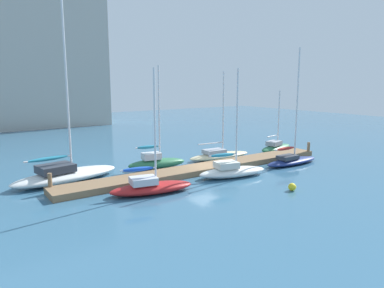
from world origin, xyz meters
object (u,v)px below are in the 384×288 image
sailboat_0 (65,174)px  sailboat_5 (291,159)px  sailboat_4 (219,154)px  mooring_buoy_yellow (292,187)px  sailboat_1 (151,186)px  sailboat_3 (232,170)px  sailboat_2 (156,161)px  sailboat_6 (276,147)px  harbor_building_distant (27,60)px

sailboat_0 → sailboat_5: sailboat_0 is taller
sailboat_4 → mooring_buoy_yellow: sailboat_4 is taller
sailboat_0 → mooring_buoy_yellow: 16.45m
sailboat_1 → sailboat_4: bearing=39.7°
sailboat_0 → sailboat_3: size_ratio=1.62×
sailboat_0 → sailboat_2: bearing=-11.6°
sailboat_0 → sailboat_6: 21.90m
sailboat_3 → sailboat_1: bearing=-167.8°
sailboat_6 → harbor_building_distant: 43.18m
sailboat_2 → sailboat_5: bearing=-18.9°
sailboat_0 → sailboat_6: bearing=-11.8°
sailboat_6 → harbor_building_distant: (-16.91, 38.34, 10.40)m
sailboat_6 → sailboat_4: bearing=163.1°
sailboat_4 → sailboat_0: bearing=-178.2°
sailboat_1 → harbor_building_distant: 44.80m
sailboat_6 → sailboat_1: bearing=-176.4°
sailboat_1 → mooring_buoy_yellow: size_ratio=15.34×
mooring_buoy_yellow → sailboat_3: bearing=100.9°
sailboat_0 → harbor_building_distant: 39.15m
sailboat_6 → harbor_building_distant: harbor_building_distant is taller
sailboat_5 → sailboat_6: sailboat_5 is taller
sailboat_5 → harbor_building_distant: bearing=106.8°
sailboat_2 → sailboat_3: bearing=-49.7°
sailboat_3 → mooring_buoy_yellow: size_ratio=15.53×
sailboat_3 → sailboat_5: 7.21m
sailboat_3 → harbor_building_distant: (-6.12, 43.50, 10.33)m
sailboat_1 → sailboat_0: bearing=133.5°
sailboat_3 → sailboat_5: size_ratio=0.81×
sailboat_6 → harbor_building_distant: bearing=101.2°
sailboat_4 → sailboat_1: bearing=-148.3°
sailboat_0 → mooring_buoy_yellow: sailboat_0 is taller
sailboat_6 → mooring_buoy_yellow: size_ratio=12.10×
sailboat_3 → sailboat_0: bearing=163.0°
sailboat_0 → sailboat_5: bearing=-27.4°
sailboat_5 → harbor_building_distant: size_ratio=0.43×
sailboat_2 → sailboat_1: bearing=-113.5°
mooring_buoy_yellow → harbor_building_distant: 50.26m
sailboat_6 → harbor_building_distant: size_ratio=0.27×
sailboat_4 → harbor_building_distant: (-9.50, 37.79, 10.44)m
sailboat_3 → mooring_buoy_yellow: bearing=-67.5°
mooring_buoy_yellow → harbor_building_distant: harbor_building_distant is taller
sailboat_1 → mooring_buoy_yellow: 9.63m
harbor_building_distant → sailboat_3: bearing=-82.0°
sailboat_0 → harbor_building_distant: harbor_building_distant is taller
sailboat_1 → sailboat_2: 6.92m
sailboat_2 → sailboat_5: (10.73, -5.64, -0.11)m
sailboat_1 → sailboat_3: size_ratio=0.99×
sailboat_4 → sailboat_5: sailboat_5 is taller
sailboat_0 → sailboat_1: bearing=-67.2°
sailboat_3 → sailboat_4: size_ratio=1.00×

